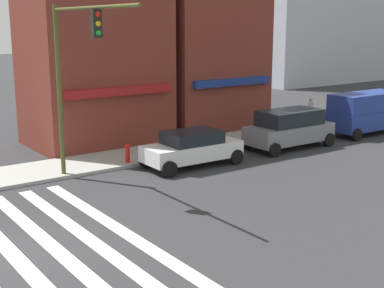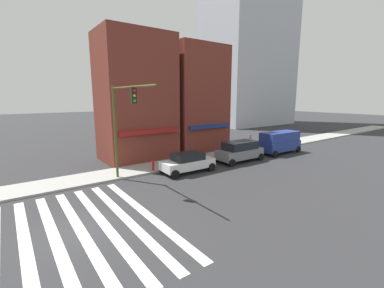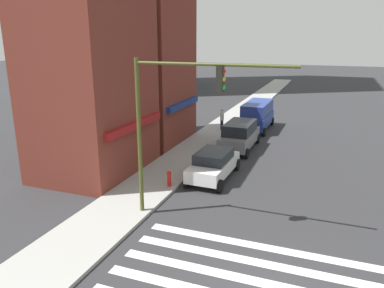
% 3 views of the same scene
% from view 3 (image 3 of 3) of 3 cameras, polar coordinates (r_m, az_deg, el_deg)
% --- Properties ---
extents(sidewalk_left, '(120.00, 3.00, 0.15)m').
position_cam_3_polar(sidewalk_left, '(14.91, -19.27, -15.66)').
color(sidewalk_left, '#9E9E99').
rests_on(sidewalk_left, ground_plane).
extents(storefront_row, '(13.57, 5.30, 11.94)m').
position_cam_3_polar(storefront_row, '(24.54, -10.57, 11.61)').
color(storefront_row, maroon).
rests_on(storefront_row, ground_plane).
extents(traffic_signal, '(0.32, 6.50, 6.88)m').
position_cam_3_polar(traffic_signal, '(15.15, -3.12, 4.99)').
color(traffic_signal, '#474C1E').
rests_on(traffic_signal, ground_plane).
extents(sedan_white, '(4.44, 2.02, 1.59)m').
position_cam_3_polar(sedan_white, '(20.91, 3.31, -3.06)').
color(sedan_white, white).
rests_on(sedan_white, ground_plane).
extents(suv_grey, '(4.71, 2.12, 1.94)m').
position_cam_3_polar(suv_grey, '(26.45, 7.27, 1.39)').
color(suv_grey, slate).
rests_on(suv_grey, ground_plane).
extents(van_blue, '(5.03, 2.22, 2.34)m').
position_cam_3_polar(van_blue, '(32.33, 9.90, 4.44)').
color(van_blue, navy).
rests_on(van_blue, ground_plane).
extents(pedestrian_white_shirt, '(0.32, 0.32, 1.77)m').
position_cam_3_polar(pedestrian_white_shirt, '(31.23, 4.58, 3.83)').
color(pedestrian_white_shirt, '#23232D').
rests_on(pedestrian_white_shirt, sidewalk_left).
extents(fire_hydrant, '(0.24, 0.24, 0.84)m').
position_cam_3_polar(fire_hydrant, '(19.55, -3.50, -5.17)').
color(fire_hydrant, red).
rests_on(fire_hydrant, sidewalk_left).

